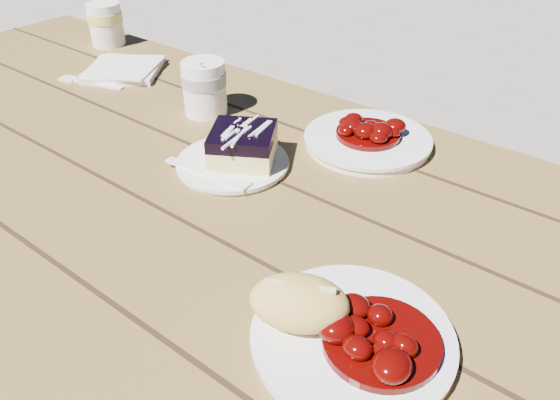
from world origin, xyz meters
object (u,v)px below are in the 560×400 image
Objects in this scene: bread_roll at (299,303)px; coffee_cup at (205,88)px; second_plate at (367,141)px; blueberry_cake at (243,144)px; second_cup at (106,24)px; main_plate at (352,339)px; picnic_table at (234,280)px; dessert_plate at (233,164)px.

bread_roll is 0.57m from coffee_cup.
bread_roll is 0.51× the size of second_plate.
blueberry_cake is at bearing 140.69° from bread_roll.
main_plate is at bearing -24.18° from second_cup.
coffee_cup reaches higher than bread_roll.
bread_roll is 1.03m from second_cup.
second_plate is (0.08, 0.27, 0.17)m from picnic_table.
coffee_cup is (-0.52, 0.31, 0.04)m from main_plate.
bread_roll is at bearing -26.44° from second_cup.
bread_roll is 1.06× the size of coffee_cup.
main_plate is 1.07m from second_cup.
coffee_cup is 0.48m from second_cup.
dessert_plate is 1.74× the size of second_cup.
second_plate is (-0.21, 0.39, 0.00)m from main_plate.
second_plate is at bearing 24.84° from blueberry_cake.
second_plate reaches higher than dessert_plate.
bread_roll is 0.79× the size of blueberry_cake.
blueberry_cake reaches higher than second_plate.
main_plate is 1.20× the size of dessert_plate.
dessert_plate reaches higher than picnic_table.
blueberry_cake is (-0.05, 0.09, 0.20)m from picnic_table.
coffee_cup reaches higher than picnic_table.
bread_roll reaches higher than second_plate.
blueberry_cake is 0.64× the size of second_plate.
bread_roll is 0.36m from blueberry_cake.
dessert_plate is 1.30× the size of blueberry_cake.
second_plate is (-0.15, 0.41, -0.04)m from bread_roll.
bread_roll is (-0.06, -0.02, 0.04)m from main_plate.
main_plate is at bearing -62.53° from blueberry_cake.
second_cup reaches higher than dessert_plate.
dessert_plate is at bearing -124.50° from second_plate.
blueberry_cake is 0.21m from coffee_cup.
second_plate is at bearing 55.50° from dessert_plate.
picnic_table is 14.94× the size of blueberry_cake.
bread_roll is at bearing -36.44° from dessert_plate.
picnic_table is 11.51× the size of dessert_plate.
bread_roll is at bearing -35.55° from coffee_cup.
picnic_table is 0.35m from main_plate.
coffee_cup reaches higher than blueberry_cake.
picnic_table is at bearing -106.29° from second_plate.
main_plate is 0.60m from coffee_cup.
blueberry_cake is 1.34× the size of second_cup.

